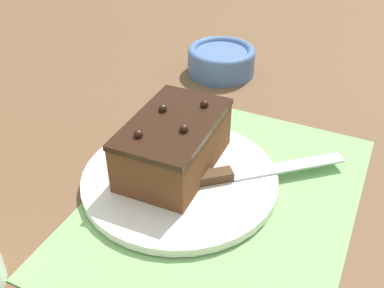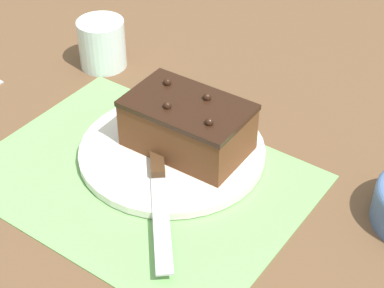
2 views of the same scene
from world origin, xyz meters
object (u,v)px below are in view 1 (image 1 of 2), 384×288
object	(u,v)px
chocolate_cake	(174,144)
serving_knife	(233,174)
cake_plate	(180,178)
small_bowl	(221,59)

from	to	relation	value
chocolate_cake	serving_knife	distance (m)	0.09
chocolate_cake	cake_plate	bearing A→B (deg)	45.72
serving_knife	small_bowl	xyz separation A→B (m)	(-0.32, -0.15, 0.01)
small_bowl	serving_knife	bearing A→B (deg)	24.97
small_bowl	cake_plate	bearing A→B (deg)	13.03
serving_knife	chocolate_cake	bearing A→B (deg)	-122.48
cake_plate	chocolate_cake	xyz separation A→B (m)	(-0.02, -0.02, 0.05)
chocolate_cake	serving_knife	xyz separation A→B (m)	(-0.01, 0.09, -0.03)
cake_plate	chocolate_cake	size ratio (longest dim) A/B	1.54
cake_plate	serving_knife	size ratio (longest dim) A/B	1.34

